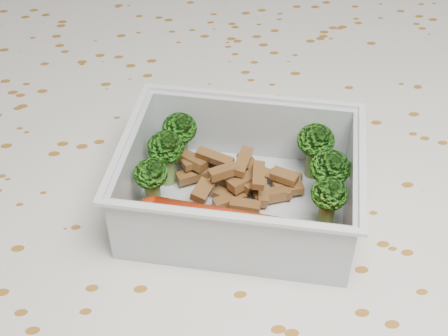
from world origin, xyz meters
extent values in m
cube|color=brown|center=(0.00, 0.00, 0.73)|extent=(1.40, 0.90, 0.04)
cube|color=silver|center=(0.00, 0.00, 0.75)|extent=(1.46, 0.96, 0.01)
cube|color=silver|center=(0.00, 0.48, 0.66)|extent=(1.46, 0.01, 0.18)
cube|color=silver|center=(0.00, -0.01, 0.76)|extent=(0.19, 0.16, 0.00)
cube|color=silver|center=(0.02, 0.04, 0.79)|extent=(0.16, 0.05, 0.05)
cube|color=silver|center=(-0.01, -0.07, 0.79)|extent=(0.16, 0.05, 0.05)
cube|color=silver|center=(0.08, -0.04, 0.79)|extent=(0.04, 0.11, 0.05)
cube|color=silver|center=(-0.07, 0.01, 0.79)|extent=(0.04, 0.11, 0.05)
cube|color=silver|center=(0.02, 0.05, 0.82)|extent=(0.17, 0.05, 0.00)
cube|color=silver|center=(-0.01, -0.08, 0.82)|extent=(0.17, 0.05, 0.00)
cube|color=silver|center=(0.08, -0.04, 0.82)|extent=(0.04, 0.12, 0.00)
cube|color=silver|center=(-0.08, 0.01, 0.82)|extent=(0.04, 0.12, 0.00)
cylinder|color=#608C3F|center=(-0.04, 0.04, 0.77)|extent=(0.01, 0.01, 0.03)
ellipsoid|color=#328616|center=(-0.04, 0.04, 0.80)|extent=(0.03, 0.03, 0.02)
cylinder|color=#608C3F|center=(0.06, 0.01, 0.77)|extent=(0.01, 0.01, 0.03)
ellipsoid|color=#328616|center=(0.06, 0.01, 0.80)|extent=(0.03, 0.03, 0.02)
cylinder|color=#608C3F|center=(-0.05, 0.02, 0.77)|extent=(0.01, 0.01, 0.03)
ellipsoid|color=#328616|center=(-0.05, 0.02, 0.80)|extent=(0.03, 0.03, 0.02)
cylinder|color=#608C3F|center=(0.07, -0.02, 0.77)|extent=(0.01, 0.01, 0.02)
ellipsoid|color=#328616|center=(0.07, -0.02, 0.79)|extent=(0.03, 0.03, 0.03)
cylinder|color=#608C3F|center=(-0.06, -0.01, 0.77)|extent=(0.01, 0.01, 0.03)
ellipsoid|color=#328616|center=(-0.06, -0.01, 0.80)|extent=(0.02, 0.02, 0.02)
cylinder|color=#608C3F|center=(0.06, -0.04, 0.77)|extent=(0.01, 0.01, 0.03)
ellipsoid|color=#328616|center=(0.06, -0.04, 0.80)|extent=(0.03, 0.03, 0.02)
cube|color=brown|center=(0.00, -0.01, 0.76)|extent=(0.03, 0.02, 0.01)
cube|color=brown|center=(-0.01, 0.00, 0.78)|extent=(0.02, 0.02, 0.01)
cube|color=brown|center=(0.04, 0.00, 0.77)|extent=(0.02, 0.02, 0.01)
cube|color=brown|center=(-0.01, -0.01, 0.77)|extent=(0.03, 0.02, 0.01)
cube|color=brown|center=(0.01, 0.00, 0.78)|extent=(0.03, 0.02, 0.01)
cube|color=brown|center=(-0.03, 0.03, 0.77)|extent=(0.02, 0.02, 0.01)
cube|color=brown|center=(0.05, 0.00, 0.77)|extent=(0.01, 0.02, 0.01)
cube|color=brown|center=(0.02, -0.01, 0.77)|extent=(0.01, 0.03, 0.01)
cube|color=brown|center=(-0.01, 0.02, 0.78)|extent=(0.03, 0.02, 0.01)
cube|color=brown|center=(0.01, 0.00, 0.77)|extent=(0.02, 0.02, 0.01)
cube|color=brown|center=(0.01, 0.01, 0.78)|extent=(0.02, 0.03, 0.01)
cube|color=brown|center=(0.04, 0.00, 0.76)|extent=(0.02, 0.01, 0.01)
cube|color=brown|center=(0.02, 0.01, 0.77)|extent=(0.02, 0.02, 0.01)
cube|color=brown|center=(0.04, 0.00, 0.77)|extent=(0.02, 0.03, 0.01)
cube|color=brown|center=(-0.01, 0.03, 0.76)|extent=(0.02, 0.02, 0.01)
cube|color=brown|center=(0.02, -0.01, 0.78)|extent=(0.01, 0.03, 0.01)
cube|color=brown|center=(-0.03, -0.01, 0.77)|extent=(0.02, 0.02, 0.01)
cube|color=brown|center=(-0.03, 0.02, 0.78)|extent=(0.02, 0.02, 0.01)
cube|color=brown|center=(0.03, -0.01, 0.77)|extent=(0.03, 0.01, 0.01)
cube|color=brown|center=(0.03, 0.00, 0.77)|extent=(0.02, 0.02, 0.01)
cube|color=brown|center=(0.00, 0.00, 0.77)|extent=(0.03, 0.03, 0.01)
cube|color=brown|center=(0.01, 0.02, 0.77)|extent=(0.02, 0.02, 0.01)
cube|color=brown|center=(-0.03, 0.02, 0.77)|extent=(0.03, 0.02, 0.01)
cube|color=brown|center=(0.01, -0.02, 0.77)|extent=(0.02, 0.02, 0.01)
cube|color=brown|center=(-0.03, 0.02, 0.78)|extent=(0.03, 0.02, 0.01)
cylinder|color=#B3280D|center=(0.00, -0.05, 0.77)|extent=(0.13, 0.07, 0.03)
sphere|color=#B3280D|center=(0.06, -0.07, 0.77)|extent=(0.03, 0.03, 0.03)
sphere|color=#B3280D|center=(-0.06, -0.03, 0.77)|extent=(0.03, 0.03, 0.03)
camera|label=1|loc=(-0.05, -0.34, 1.10)|focal=50.00mm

